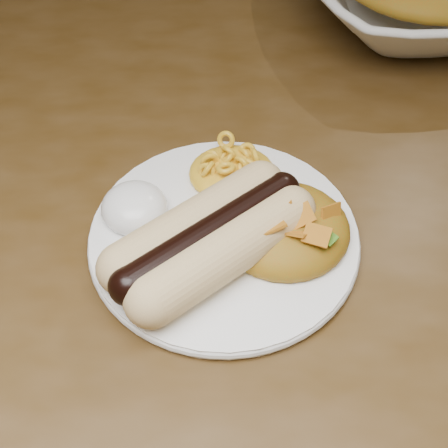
{
  "coord_description": "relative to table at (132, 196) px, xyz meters",
  "views": [
    {
      "loc": [
        0.08,
        -0.45,
        1.13
      ],
      "look_at": [
        0.09,
        -0.14,
        0.77
      ],
      "focal_mm": 50.0,
      "sensor_mm": 36.0,
      "label": 1
    }
  ],
  "objects": [
    {
      "name": "floor",
      "position": [
        0.0,
        0.0,
        -0.66
      ],
      "size": [
        4.0,
        4.0,
        0.0
      ],
      "primitive_type": "plane",
      "color": "#3F280C",
      "rests_on": "ground"
    },
    {
      "name": "table",
      "position": [
        0.0,
        0.0,
        0.0
      ],
      "size": [
        1.6,
        0.9,
        0.75
      ],
      "color": "#4B341B",
      "rests_on": "floor"
    },
    {
      "name": "plate",
      "position": [
        0.09,
        -0.14,
        0.1
      ],
      "size": [
        0.24,
        0.24,
        0.01
      ],
      "primitive_type": "cylinder",
      "rotation": [
        0.0,
        0.0,
        0.17
      ],
      "color": "white",
      "rests_on": "table"
    },
    {
      "name": "hotdog",
      "position": [
        0.08,
        -0.16,
        0.12
      ],
      "size": [
        0.13,
        0.14,
        0.04
      ],
      "rotation": [
        0.0,
        0.0,
        0.65
      ],
      "color": "beige",
      "rests_on": "plate"
    },
    {
      "name": "mac_and_cheese",
      "position": [
        0.1,
        -0.08,
        0.12
      ],
      "size": [
        0.08,
        0.08,
        0.03
      ],
      "primitive_type": "ellipsoid",
      "rotation": [
        0.0,
        0.0,
        -0.18
      ],
      "color": "gold",
      "rests_on": "plate"
    },
    {
      "name": "sour_cream",
      "position": [
        0.02,
        -0.12,
        0.12
      ],
      "size": [
        0.06,
        0.06,
        0.03
      ],
      "primitive_type": "ellipsoid",
      "rotation": [
        0.0,
        0.0,
        0.16
      ],
      "color": "white",
      "rests_on": "plate"
    },
    {
      "name": "taco_salad",
      "position": [
        0.14,
        -0.14,
        0.12
      ],
      "size": [
        0.1,
        0.1,
        0.04
      ],
      "rotation": [
        0.0,
        0.0,
        -0.04
      ],
      "color": "#D13300",
      "rests_on": "plate"
    }
  ]
}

